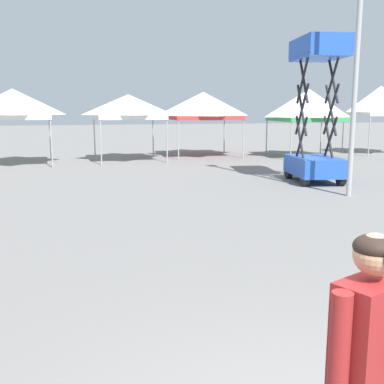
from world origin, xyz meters
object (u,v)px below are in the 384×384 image
Objects in this scene: canopy_tent_left_of_center at (13,104)px; canopy_tent_far_right at (203,106)px; canopy_tent_behind_center at (309,105)px; person_foreground at (367,364)px; canopy_tent_right_of_center at (380,101)px; scissor_lift at (315,141)px; canopy_tent_behind_left at (128,107)px.

canopy_tent_left_of_center reaches higher than canopy_tent_far_right.
canopy_tent_behind_center reaches higher than person_foreground.
canopy_tent_right_of_center is 25.06m from person_foreground.
scissor_lift is (-3.79, -7.50, -1.23)m from canopy_tent_behind_center.
canopy_tent_far_right reaches higher than canopy_tent_behind_left.
scissor_lift reaches higher than canopy_tent_right_of_center.
canopy_tent_behind_center is (4.95, -1.87, 0.03)m from canopy_tent_far_right.
scissor_lift is 13.39m from person_foreground.
canopy_tent_right_of_center reaches higher than canopy_tent_behind_left.
canopy_tent_behind_left is at bearing -162.80° from canopy_tent_far_right.
canopy_tent_behind_center reaches higher than canopy_tent_far_right.
canopy_tent_behind_center is 4.82m from canopy_tent_right_of_center.
canopy_tent_right_of_center is at bearing 53.68° from person_foreground.
canopy_tent_left_of_center reaches higher than person_foreground.
canopy_tent_far_right is 21.85m from person_foreground.
canopy_tent_left_of_center reaches higher than canopy_tent_behind_left.
canopy_tent_far_right is at bearing 11.30° from canopy_tent_left_of_center.
canopy_tent_behind_center is (13.93, -0.08, -0.02)m from canopy_tent_left_of_center.
canopy_tent_far_right reaches higher than person_foreground.
person_foreground is (-5.11, -21.18, -1.53)m from canopy_tent_far_right.
scissor_lift is at bearing -116.79° from canopy_tent_behind_center.
canopy_tent_behind_center reaches higher than canopy_tent_left_of_center.
person_foreground is (-10.07, -19.31, -1.56)m from canopy_tent_behind_center.
canopy_tent_far_right is at bearing 173.87° from canopy_tent_right_of_center.
canopy_tent_left_of_center is at bearing -173.60° from canopy_tent_behind_left.
canopy_tent_left_of_center is 19.83m from person_foreground.
person_foreground is (-14.81, -20.14, -1.80)m from canopy_tent_right_of_center.
canopy_tent_left_of_center is 0.70× the size of scissor_lift.
canopy_tent_right_of_center is at bearing -6.13° from canopy_tent_far_right.
canopy_tent_behind_left is at bearing 6.40° from canopy_tent_left_of_center.
canopy_tent_behind_left is at bearing -179.19° from canopy_tent_right_of_center.
canopy_tent_right_of_center reaches higher than canopy_tent_behind_center.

